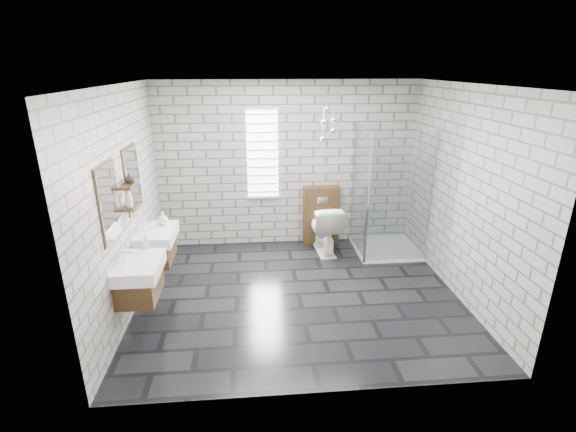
{
  "coord_description": "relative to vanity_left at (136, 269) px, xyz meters",
  "views": [
    {
      "loc": [
        -0.58,
        -4.88,
        2.91
      ],
      "look_at": [
        -0.11,
        0.35,
        1.0
      ],
      "focal_mm": 26.0,
      "sensor_mm": 36.0,
      "label": 1
    }
  ],
  "objects": [
    {
      "name": "vanity_left",
      "position": [
        0.0,
        0.0,
        0.0
      ],
      "size": [
        0.47,
        0.7,
        1.57
      ],
      "color": "#462E15",
      "rests_on": "wall_left"
    },
    {
      "name": "pendant_cluster",
      "position": [
        2.49,
        1.95,
        1.33
      ],
      "size": [
        0.25,
        0.2,
        0.89
      ],
      "color": "silver",
      "rests_on": "ceiling"
    },
    {
      "name": "ceiling",
      "position": [
        1.91,
        0.57,
        1.95
      ],
      "size": [
        4.2,
        3.6,
        0.02
      ],
      "primitive_type": "cube",
      "color": "white",
      "rests_on": "wall_back"
    },
    {
      "name": "floor",
      "position": [
        1.91,
        0.57,
        -0.77
      ],
      "size": [
        4.2,
        3.6,
        0.02
      ],
      "primitive_type": "cube",
      "color": "black",
      "rests_on": "ground"
    },
    {
      "name": "soap_bottle_a",
      "position": [
        0.05,
        0.36,
        0.18
      ],
      "size": [
        0.1,
        0.1,
        0.17
      ],
      "primitive_type": "imported",
      "rotation": [
        0.0,
        0.0,
        0.32
      ],
      "color": "#B2B2B2",
      "rests_on": "vanity_left"
    },
    {
      "name": "vase",
      "position": [
        -0.11,
        0.59,
        0.89
      ],
      "size": [
        0.14,
        0.14,
        0.11
      ],
      "primitive_type": "imported",
      "rotation": [
        0.0,
        0.0,
        -0.4
      ],
      "color": "#B2B2B2",
      "rests_on": "shelf_upper"
    },
    {
      "name": "window",
      "position": [
        1.51,
        2.35,
        0.79
      ],
      "size": [
        0.56,
        0.05,
        1.48
      ],
      "color": "white",
      "rests_on": "wall_back"
    },
    {
      "name": "wall_right",
      "position": [
        4.02,
        0.57,
        0.59
      ],
      "size": [
        0.02,
        3.6,
        2.7
      ],
      "primitive_type": "cube",
      "color": "#9C9D97",
      "rests_on": "floor"
    },
    {
      "name": "wall_left",
      "position": [
        -0.2,
        0.57,
        0.59
      ],
      "size": [
        0.02,
        3.6,
        2.7
      ],
      "primitive_type": "cube",
      "color": "#9C9D97",
      "rests_on": "floor"
    },
    {
      "name": "wall_back",
      "position": [
        1.91,
        2.38,
        0.59
      ],
      "size": [
        4.2,
        0.02,
        2.7
      ],
      "primitive_type": "cube",
      "color": "#9C9D97",
      "rests_on": "floor"
    },
    {
      "name": "flush_plate",
      "position": [
        2.48,
        2.16,
        0.04
      ],
      "size": [
        0.18,
        0.01,
        0.12
      ],
      "primitive_type": "cube",
      "color": "silver",
      "rests_on": "cistern_panel"
    },
    {
      "name": "toilet",
      "position": [
        2.48,
        1.91,
        -0.35
      ],
      "size": [
        0.51,
        0.83,
        0.81
      ],
      "primitive_type": "imported",
      "rotation": [
        0.0,
        0.0,
        3.22
      ],
      "color": "white",
      "rests_on": "floor"
    },
    {
      "name": "shelf_lower",
      "position": [
        -0.12,
        0.52,
        0.56
      ],
      "size": [
        0.14,
        0.3,
        0.03
      ],
      "primitive_type": "cube",
      "color": "#462E15",
      "rests_on": "wall_left"
    },
    {
      "name": "soap_bottle_c",
      "position": [
        -0.11,
        0.47,
        0.7
      ],
      "size": [
        0.1,
        0.1,
        0.23
      ],
      "primitive_type": "imported",
      "rotation": [
        0.0,
        0.0,
        0.09
      ],
      "color": "#B2B2B2",
      "rests_on": "shelf_lower"
    },
    {
      "name": "wall_front",
      "position": [
        1.91,
        -1.24,
        0.59
      ],
      "size": [
        4.2,
        0.02,
        2.7
      ],
      "primitive_type": "cube",
      "color": "#9C9D97",
      "rests_on": "floor"
    },
    {
      "name": "vanity_right",
      "position": [
        0.0,
        0.94,
        0.0
      ],
      "size": [
        0.47,
        0.7,
        1.57
      ],
      "color": "#462E15",
      "rests_on": "wall_left"
    },
    {
      "name": "shelf_upper",
      "position": [
        -0.12,
        0.52,
        0.82
      ],
      "size": [
        0.14,
        0.3,
        0.03
      ],
      "primitive_type": "cube",
      "color": "#462E15",
      "rests_on": "wall_left"
    },
    {
      "name": "cistern_panel",
      "position": [
        2.48,
        2.27,
        -0.26
      ],
      "size": [
        0.6,
        0.2,
        1.0
      ],
      "primitive_type": "cube",
      "color": "#462E15",
      "rests_on": "floor"
    },
    {
      "name": "soap_bottle_b",
      "position": [
        0.1,
        1.13,
        0.18
      ],
      "size": [
        0.16,
        0.16,
        0.18
      ],
      "primitive_type": "imported",
      "rotation": [
        0.0,
        0.0,
        -0.14
      ],
      "color": "#B2B2B2",
      "rests_on": "vanity_right"
    },
    {
      "name": "shower_enclosure",
      "position": [
        3.41,
        1.75,
        -0.25
      ],
      "size": [
        1.0,
        1.0,
        2.03
      ],
      "color": "white",
      "rests_on": "floor"
    }
  ]
}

